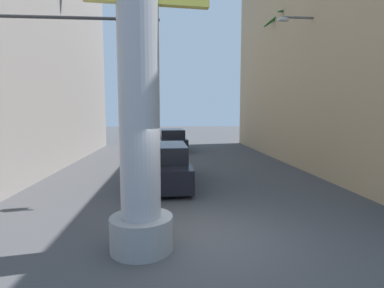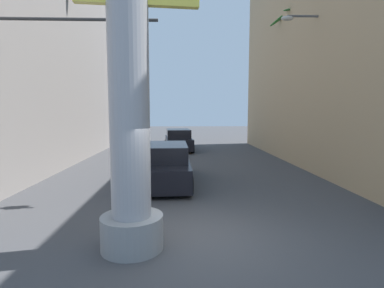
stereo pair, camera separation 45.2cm
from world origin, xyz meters
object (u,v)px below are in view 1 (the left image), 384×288
car_lead (163,165)px  palm_tree_near_right (367,47)px  neon_sign_pole (138,34)px  street_lamp (321,79)px  traffic_light_mast (34,70)px  car_far (172,140)px  palm_tree_mid_right (290,73)px  palm_tree_mid_left (46,60)px

car_lead → palm_tree_near_right: palm_tree_near_right is taller
neon_sign_pole → street_lamp: bearing=44.5°
traffic_light_mast → car_far: 13.84m
street_lamp → traffic_light_mast: 11.69m
car_far → palm_tree_near_right: palm_tree_near_right is taller
neon_sign_pole → palm_tree_near_right: bearing=33.1°
car_lead → traffic_light_mast: bearing=-148.2°
traffic_light_mast → palm_tree_mid_right: 14.22m
palm_tree_mid_left → car_lead: bearing=-36.2°
palm_tree_near_right → traffic_light_mast: bearing=-170.8°
neon_sign_pole → car_lead: (0.34, 5.82, -3.56)m
street_lamp → car_lead: (-7.24, -1.64, -3.61)m
street_lamp → palm_tree_mid_left: bearing=168.4°
car_far → palm_tree_near_right: bearing=-55.7°
neon_sign_pole → car_far: (0.82, 16.23, -3.56)m
car_lead → car_far: (0.48, 10.42, -0.00)m
palm_tree_mid_left → palm_tree_mid_right: palm_tree_mid_left is taller
car_lead → palm_tree_mid_right: palm_tree_mid_right is taller
car_far → palm_tree_mid_right: palm_tree_mid_right is taller
car_lead → palm_tree_near_right: (7.91, -0.45, 4.60)m
street_lamp → car_far: 11.66m
palm_tree_mid_left → street_lamp: bearing=-11.6°
car_lead → palm_tree_mid_left: size_ratio=0.56×
car_far → palm_tree_near_right: size_ratio=0.53×
street_lamp → traffic_light_mast: bearing=-160.2°
neon_sign_pole → palm_tree_near_right: neon_sign_pole is taller
car_lead → palm_tree_mid_left: bearing=143.8°
neon_sign_pole → palm_tree_near_right: size_ratio=1.06×
car_lead → street_lamp: bearing=12.8°
traffic_light_mast → palm_tree_mid_right: bearing=36.7°
palm_tree_mid_left → car_far: bearing=43.3°
traffic_light_mast → palm_tree_mid_left: palm_tree_mid_left is taller
palm_tree_near_right → palm_tree_mid_left: palm_tree_mid_left is taller
traffic_light_mast → palm_tree_mid_right: size_ratio=0.64×
street_lamp → neon_sign_pole: bearing=-135.5°
street_lamp → car_lead: 8.26m
car_far → palm_tree_mid_right: bearing=-30.9°
car_far → palm_tree_near_right: (7.43, -10.87, 4.60)m
traffic_light_mast → palm_tree_mid_right: palm_tree_mid_right is taller
palm_tree_near_right → neon_sign_pole: bearing=-146.9°
neon_sign_pole → traffic_light_mast: 4.89m
palm_tree_mid_right → car_lead: bearing=-141.2°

